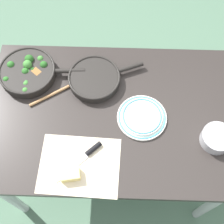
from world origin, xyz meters
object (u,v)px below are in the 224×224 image
at_px(dinner_plate_stack, 142,117).
at_px(prep_bowl_steel, 217,138).
at_px(cheese_block, 70,175).
at_px(skillet_eggs, 95,79).
at_px(grater_knife, 85,156).
at_px(skillet_broccoli, 28,72).
at_px(wooden_spoon, 68,86).

relative_size(dinner_plate_stack, prep_bowl_steel, 1.65).
xyz_separation_m(cheese_block, prep_bowl_steel, (0.66, 0.19, 0.01)).
relative_size(skillet_eggs, grater_knife, 1.81).
bearing_deg(skillet_eggs, prep_bowl_steel, -49.80).
height_order(skillet_broccoli, prep_bowl_steel, skillet_broccoli).
xyz_separation_m(grater_knife, dinner_plate_stack, (0.26, 0.20, 0.00)).
bearing_deg(skillet_eggs, dinner_plate_stack, -62.21).
bearing_deg(wooden_spoon, grater_knife, -105.82).
height_order(skillet_eggs, dinner_plate_stack, skillet_eggs).
xyz_separation_m(skillet_broccoli, wooden_spoon, (0.21, -0.07, -0.02)).
height_order(wooden_spoon, dinner_plate_stack, dinner_plate_stack).
bearing_deg(grater_knife, cheese_block, 15.62).
xyz_separation_m(skillet_eggs, cheese_block, (-0.08, -0.50, -0.00)).
xyz_separation_m(dinner_plate_stack, prep_bowl_steel, (0.34, -0.11, 0.02)).
bearing_deg(skillet_broccoli, skillet_eggs, -7.32).
distance_m(skillet_eggs, dinner_plate_stack, 0.32).
height_order(skillet_eggs, grater_knife, skillet_eggs).
relative_size(grater_knife, dinner_plate_stack, 0.88).
distance_m(wooden_spoon, grater_knife, 0.39).
xyz_separation_m(wooden_spoon, grater_knife, (0.11, -0.37, 0.00)).
xyz_separation_m(skillet_eggs, wooden_spoon, (-0.14, -0.04, -0.02)).
height_order(skillet_broccoli, skillet_eggs, skillet_broccoli).
height_order(skillet_broccoli, cheese_block, skillet_broccoli).
height_order(wooden_spoon, prep_bowl_steel, prep_bowl_steel).
bearing_deg(wooden_spoon, cheese_block, -115.83).
relative_size(grater_knife, cheese_block, 2.31).
distance_m(cheese_block, prep_bowl_steel, 0.69).
bearing_deg(skillet_broccoli, cheese_block, -65.94).
relative_size(wooden_spoon, dinner_plate_stack, 1.28).
xyz_separation_m(wooden_spoon, cheese_block, (0.05, -0.46, 0.01)).
relative_size(skillet_broccoli, dinner_plate_stack, 1.83).
bearing_deg(skillet_broccoli, grater_knife, -56.21).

